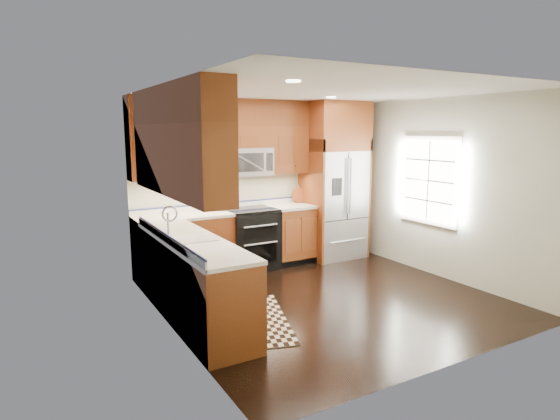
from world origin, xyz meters
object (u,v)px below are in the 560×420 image
utensil_crock (298,196)px  rug (247,320)px  refrigerator (334,181)px  knife_block (221,202)px  range (251,239)px

utensil_crock → rug: bearing=-133.5°
refrigerator → knife_block: 2.01m
range → refrigerator: bearing=-1.4°
refrigerator → rug: size_ratio=1.77×
rug → knife_block: (0.51, 1.94, 1.06)m
refrigerator → range: bearing=178.6°
rug → refrigerator: bearing=53.7°
range → rug: range is taller
rug → utensil_crock: bearing=64.8°
knife_block → utensil_crock: size_ratio=1.03×
range → rug: 2.10m
utensil_crock → knife_block: bearing=-175.5°
knife_block → refrigerator: bearing=-4.7°
knife_block → utensil_crock: (1.44, 0.11, -0.02)m
refrigerator → utensil_crock: refrigerator is taller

